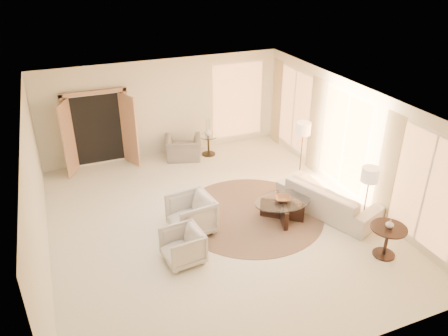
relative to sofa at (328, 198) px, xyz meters
name	(u,v)px	position (x,y,z in m)	size (l,w,h in m)	color
room	(214,167)	(-2.61, 0.58, 1.05)	(7.04, 8.04, 2.83)	white
windows_right	(346,142)	(0.84, 0.68, 1.00)	(0.10, 6.40, 2.40)	#FFAE66
window_back_corner	(238,101)	(-0.31, 4.53, 1.00)	(1.70, 0.10, 2.40)	#FFAE66
curtains_right	(323,131)	(0.79, 1.58, 0.95)	(0.06, 5.20, 2.60)	#C0B38A
french_doors	(98,131)	(-4.51, 4.40, 0.71)	(1.95, 0.66, 2.16)	tan
area_rug	(251,214)	(-1.70, 0.56, -0.35)	(3.34, 3.34, 0.01)	#3F2D22
sofa	(328,198)	(0.00, 0.00, 0.00)	(2.41, 0.94, 0.70)	beige
armchair_left	(191,213)	(-3.18, 0.46, 0.10)	(0.88, 0.82, 0.91)	beige
armchair_right	(183,245)	(-3.66, -0.44, 0.03)	(0.74, 0.69, 0.76)	beige
accent_chair	(183,145)	(-2.25, 3.98, 0.09)	(1.01, 0.65, 0.88)	gray
coffee_table	(282,207)	(-1.14, 0.12, -0.04)	(1.66, 1.66, 0.49)	black
end_table	(387,236)	(0.13, -1.80, 0.11)	(0.71, 0.71, 0.67)	black
side_table	(208,143)	(-1.49, 3.97, 0.02)	(0.52, 0.52, 0.61)	#2A2418
floor_lamp_near	(303,131)	(0.29, 1.74, 0.97)	(0.38, 0.38, 1.56)	#2A2418
floor_lamp_far	(370,178)	(0.29, -0.88, 0.93)	(0.36, 0.36, 1.50)	#2A2418
bowl	(283,199)	(-1.14, 0.12, 0.18)	(0.36, 0.36, 0.09)	brown
end_vase	(390,224)	(0.13, -1.80, 0.40)	(0.16, 0.16, 0.17)	silver
side_vase	(208,132)	(-1.49, 3.97, 0.37)	(0.22, 0.22, 0.23)	silver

